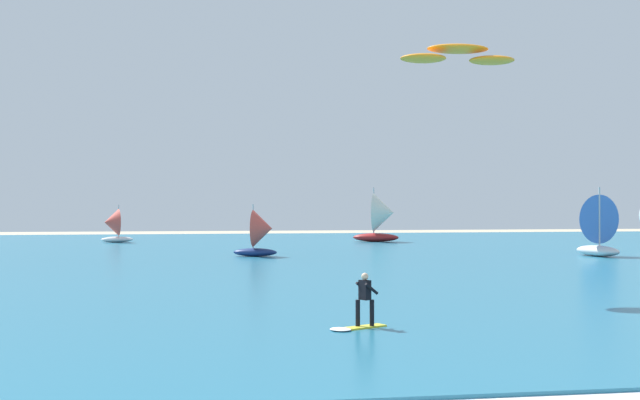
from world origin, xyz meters
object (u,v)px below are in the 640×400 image
object	(u,v)px
sailboat_far_right	(592,224)
sailboat_anchored_offshore	(261,233)
sailboat_heeled_over	(382,217)
kite	(458,55)
sailboat_mid_left	(113,225)
kitesurfer	(360,308)

from	to	relation	value
sailboat_far_right	sailboat_anchored_offshore	bearing A→B (deg)	172.63
sailboat_anchored_offshore	sailboat_heeled_over	size ratio (longest dim) A/B	0.68
kite	sailboat_mid_left	size ratio (longest dim) A/B	1.32
kitesurfer	sailboat_anchored_offshore	xyz separation A→B (m)	(-0.07, 34.02, 1.15)
kite	sailboat_far_right	xyz separation A→B (m)	(18.09, 22.12, -7.82)
kitesurfer	kite	world-z (taller)	kite
kite	sailboat_heeled_over	distance (m)	47.82
kitesurfer	kite	distance (m)	14.34
kitesurfer	kite	size ratio (longest dim) A/B	0.40
sailboat_heeled_over	sailboat_mid_left	world-z (taller)	sailboat_heeled_over
sailboat_heeled_over	sailboat_mid_left	distance (m)	27.41
kitesurfer	sailboat_far_right	bearing A→B (deg)	51.86
kite	sailboat_mid_left	bearing A→B (deg)	111.26
sailboat_anchored_offshore	sailboat_heeled_over	xyz separation A→B (m)	(14.30, 21.25, 0.82)
sailboat_far_right	kitesurfer	bearing A→B (deg)	-128.14
kite	kitesurfer	bearing A→B (deg)	-125.12
sailboat_anchored_offshore	kite	bearing A→B (deg)	-76.17
kitesurfer	kite	xyz separation A→B (m)	(6.15, 8.75, 9.56)
kite	sailboat_heeled_over	world-z (taller)	kite
kitesurfer	sailboat_heeled_over	world-z (taller)	sailboat_heeled_over
sailboat_far_right	sailboat_anchored_offshore	size ratio (longest dim) A/B	1.33
sailboat_heeled_over	sailboat_mid_left	bearing A→B (deg)	174.18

